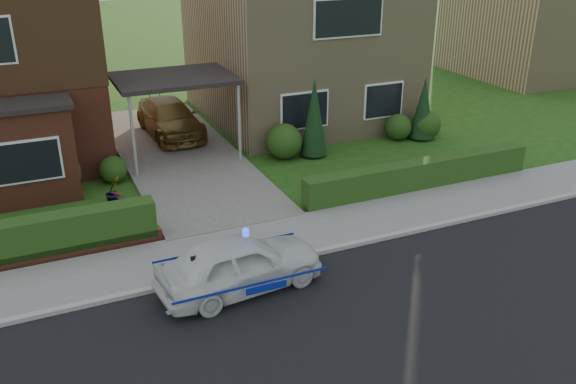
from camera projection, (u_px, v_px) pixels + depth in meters
ground at (329, 341)px, 11.54m from camera, size 120.00×120.00×0.00m
road at (329, 341)px, 11.54m from camera, size 60.00×6.00×0.02m
kerb at (268, 264)px, 14.07m from camera, size 60.00×0.16×0.12m
sidewalk at (252, 244)px, 14.95m from camera, size 60.00×2.00×0.10m
driveway at (179, 155)px, 20.72m from camera, size 3.80×12.00×0.12m
house_right at (298, 24)px, 23.93m from camera, size 7.50×8.06×7.25m
carport_link at (174, 80)px, 19.64m from camera, size 3.80×3.00×2.77m
hedge_right at (418, 189)px, 18.18m from camera, size 7.50×0.55×0.80m
shrub_left_mid at (57, 174)px, 17.57m from camera, size 1.32×1.32×1.32m
shrub_left_near at (113, 169)px, 18.51m from camera, size 0.84×0.84×0.84m
shrub_right_near at (284, 141)px, 20.36m from camera, size 1.20×1.20×1.20m
shrub_right_mid at (399, 127)px, 22.20m from camera, size 0.96×0.96×0.96m
shrub_right_far at (426, 124)px, 22.30m from camera, size 1.08×1.08×1.08m
conifer_a at (314, 119)px, 20.28m from camera, size 0.90×0.90×2.60m
conifer_b at (423, 110)px, 22.00m from camera, size 0.90×0.90×2.20m
neighbour_right at (531, 23)px, 31.33m from camera, size 6.50×7.00×5.20m
police_car at (240, 264)px, 12.97m from camera, size 3.31×3.74×1.39m
driveway_car at (170, 118)px, 22.35m from camera, size 1.92×4.33×1.23m
potted_plant_b at (113, 192)px, 16.95m from camera, size 0.61×0.58×0.86m
potted_plant_c at (119, 206)px, 16.12m from camera, size 0.55×0.55×0.85m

